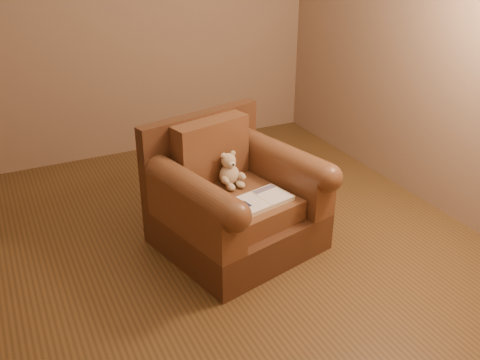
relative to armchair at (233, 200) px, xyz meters
name	(u,v)px	position (x,y,z in m)	size (l,w,h in m)	color
floor	(198,252)	(-0.29, -0.02, -0.34)	(4.00, 4.00, 0.00)	brown
room	(187,0)	(-0.29, -0.02, 1.37)	(4.02, 4.02, 2.71)	#8C6F56
armchair	(233,200)	(0.00, 0.00, 0.00)	(1.18, 1.14, 0.89)	#4C2C19
teddy_bear	(230,173)	(0.02, 0.09, 0.18)	(0.18, 0.21, 0.25)	tan
guidebook	(261,200)	(0.10, -0.24, 0.10)	(0.44, 0.32, 0.03)	beige
side_table	(252,169)	(0.43, 0.54, -0.08)	(0.36, 0.36, 0.50)	#BF8234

